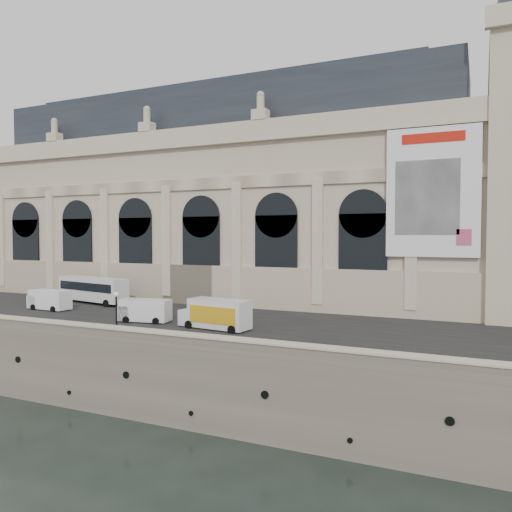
{
  "coord_description": "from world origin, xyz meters",
  "views": [
    {
      "loc": [
        27.49,
        -31.45,
        14.65
      ],
      "look_at": [
        3.38,
        22.0,
        12.25
      ],
      "focal_mm": 35.0,
      "sensor_mm": 36.0,
      "label": 1
    }
  ],
  "objects_px": {
    "bus_left": "(93,289)",
    "lamp_right": "(116,315)",
    "van_b": "(48,300)",
    "van_c": "(142,311)",
    "box_truck": "(216,314)"
  },
  "relations": [
    {
      "from": "bus_left",
      "to": "lamp_right",
      "type": "bearing_deg",
      "value": -42.9
    },
    {
      "from": "van_b",
      "to": "lamp_right",
      "type": "distance_m",
      "value": 20.19
    },
    {
      "from": "lamp_right",
      "to": "bus_left",
      "type": "bearing_deg",
      "value": 137.1
    },
    {
      "from": "van_b",
      "to": "bus_left",
      "type": "bearing_deg",
      "value": 82.97
    },
    {
      "from": "bus_left",
      "to": "lamp_right",
      "type": "relative_size",
      "value": 2.95
    },
    {
      "from": "lamp_right",
      "to": "van_b",
      "type": "bearing_deg",
      "value": 152.28
    },
    {
      "from": "van_c",
      "to": "lamp_right",
      "type": "xyz_separation_m",
      "value": [
        2.8,
        -7.2,
        0.77
      ]
    },
    {
      "from": "bus_left",
      "to": "box_truck",
      "type": "bearing_deg",
      "value": -21.4
    },
    {
      "from": "van_c",
      "to": "lamp_right",
      "type": "height_order",
      "value": "lamp_right"
    },
    {
      "from": "van_c",
      "to": "box_truck",
      "type": "height_order",
      "value": "box_truck"
    },
    {
      "from": "box_truck",
      "to": "van_b",
      "type": "bearing_deg",
      "value": 174.08
    },
    {
      "from": "bus_left",
      "to": "box_truck",
      "type": "height_order",
      "value": "bus_left"
    },
    {
      "from": "van_b",
      "to": "van_c",
      "type": "relative_size",
      "value": 0.98
    },
    {
      "from": "box_truck",
      "to": "bus_left",
      "type": "bearing_deg",
      "value": 158.6
    },
    {
      "from": "van_b",
      "to": "van_c",
      "type": "xyz_separation_m",
      "value": [
        15.06,
        -2.18,
        -0.02
      ]
    }
  ]
}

